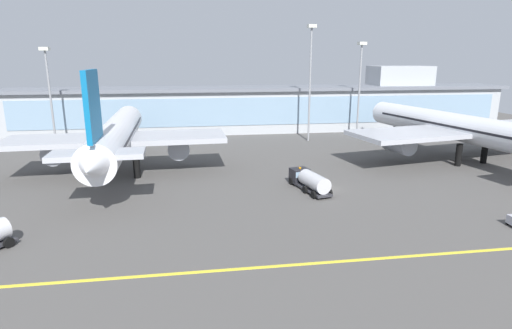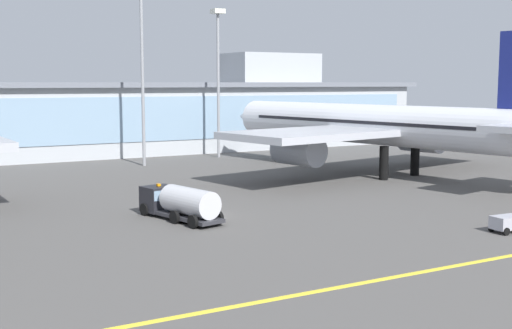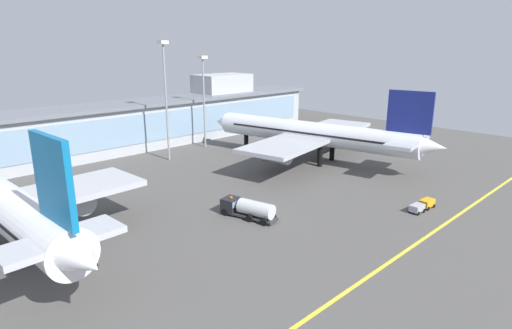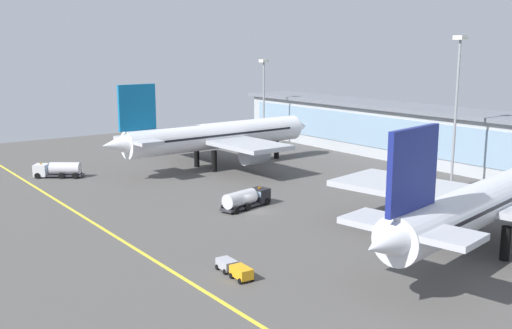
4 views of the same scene
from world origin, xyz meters
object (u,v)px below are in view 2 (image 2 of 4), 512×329
at_px(airliner_near_right, 379,126).
at_px(apron_light_mast_east, 218,60).
at_px(fuel_tanker_truck, 178,202).
at_px(apron_light_mast_centre, 142,44).

bearing_deg(airliner_near_right, apron_light_mast_east, 6.94).
bearing_deg(fuel_tanker_truck, airliner_near_right, -80.47).
xyz_separation_m(airliner_near_right, apron_light_mast_east, (-8.78, 27.74, 8.77)).
relative_size(airliner_near_right, fuel_tanker_truck, 5.94).
bearing_deg(apron_light_mast_centre, fuel_tanker_truck, -105.61).
bearing_deg(apron_light_mast_centre, apron_light_mast_east, 18.14).
height_order(fuel_tanker_truck, apron_light_mast_centre, apron_light_mast_centre).
xyz_separation_m(fuel_tanker_truck, apron_light_mast_east, (24.04, 41.11, 13.41)).
relative_size(fuel_tanker_truck, apron_light_mast_centre, 0.36).
height_order(airliner_near_right, apron_light_mast_east, apron_light_mast_east).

